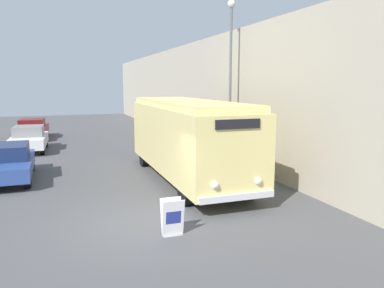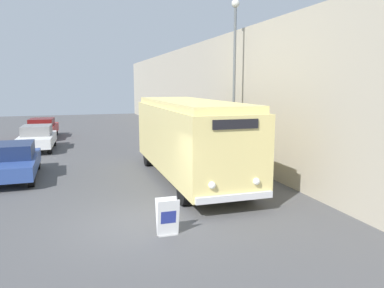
# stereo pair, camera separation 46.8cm
# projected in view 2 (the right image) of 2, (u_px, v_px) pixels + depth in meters

# --- Properties ---
(ground_plane) EXTENTS (80.00, 80.00, 0.00)m
(ground_plane) POSITION_uv_depth(u_px,v_px,m) (140.00, 225.00, 10.46)
(ground_plane) COLOR #4C4C4F
(building_wall_right) EXTENTS (0.30, 60.00, 6.48)m
(building_wall_right) POSITION_uv_depth(u_px,v_px,m) (219.00, 96.00, 21.22)
(building_wall_right) COLOR #B2A893
(building_wall_right) RESTS_ON ground_plane
(vintage_bus) EXTENTS (2.59, 9.15, 3.24)m
(vintage_bus) POSITION_uv_depth(u_px,v_px,m) (189.00, 136.00, 15.16)
(vintage_bus) COLOR black
(vintage_bus) RESTS_ON ground_plane
(sign_board) EXTENTS (0.57, 0.37, 0.98)m
(sign_board) POSITION_uv_depth(u_px,v_px,m) (168.00, 218.00, 9.70)
(sign_board) COLOR gray
(sign_board) RESTS_ON ground_plane
(streetlamp) EXTENTS (0.36, 0.36, 7.59)m
(streetlamp) POSITION_uv_depth(u_px,v_px,m) (234.00, 64.00, 16.94)
(streetlamp) COLOR #595E60
(streetlamp) RESTS_ON ground_plane
(parked_car_near) EXTENTS (1.94, 4.55, 1.47)m
(parked_car_near) POSITION_uv_depth(u_px,v_px,m) (13.00, 161.00, 15.48)
(parked_car_near) COLOR black
(parked_car_near) RESTS_ON ground_plane
(parked_car_mid) EXTENTS (2.04, 4.27, 1.47)m
(parked_car_mid) POSITION_uv_depth(u_px,v_px,m) (37.00, 138.00, 22.17)
(parked_car_mid) COLOR black
(parked_car_mid) RESTS_ON ground_plane
(parked_car_far) EXTENTS (2.17, 4.44, 1.42)m
(parked_car_far) POSITION_uv_depth(u_px,v_px,m) (42.00, 128.00, 27.18)
(parked_car_far) COLOR black
(parked_car_far) RESTS_ON ground_plane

